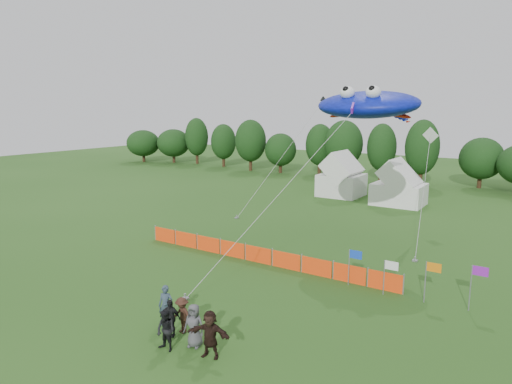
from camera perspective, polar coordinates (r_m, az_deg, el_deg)
The scene contains 15 objects.
ground at distance 20.72m, azimuth -9.64°, elevation -16.89°, with size 160.00×160.00×0.00m, color #234C16.
treeline at distance 59.49m, azimuth 22.69°, elevation 4.55°, with size 104.57×8.78×8.36m.
tent_left at distance 50.54m, azimuth 10.65°, elevation 1.74°, with size 4.41×4.41×3.89m.
tent_right at distance 47.22m, azimuth 17.44°, elevation 0.56°, with size 4.91×3.93×3.46m.
barrier_fence at distance 28.56m, azimuth 0.26°, elevation -7.84°, with size 17.90×0.06×1.00m.
flag_row at distance 24.34m, azimuth 18.68°, elevation -9.47°, with size 6.73×0.41×2.27m.
spectator_a at distance 21.01m, azimuth -11.21°, elevation -13.77°, with size 0.67×0.44×1.83m, color #2E3E4C.
spectator_b at distance 19.08m, azimuth -11.21°, elevation -16.65°, with size 0.81×0.63×1.68m, color black.
spectator_c at distance 20.33m, azimuth -9.23°, elevation -14.95°, with size 1.02×0.59×1.58m, color #381F16.
spectator_d at distance 20.16m, azimuth -10.68°, elevation -15.19°, with size 0.94×0.39×1.60m, color black.
spectator_e at distance 19.17m, azimuth -7.75°, elevation -16.21°, with size 0.87×0.57×1.78m, color #48484D.
spectator_f at distance 18.37m, azimuth -5.78°, elevation -17.26°, with size 1.75×0.56×1.88m, color black.
stingray_kite at distance 31.59m, azimuth 14.18°, elevation 10.51°, with size 7.78×22.43×10.91m.
small_kite_white at distance 37.31m, azimuth 20.63°, elevation 3.65°, with size 2.80×10.87×7.98m.
small_kite_dark at distance 44.04m, azimuth 4.41°, elevation 5.96°, with size 2.92×12.27×10.69m.
Camera 1 is at (12.80, -13.26, 9.47)m, focal length 32.00 mm.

